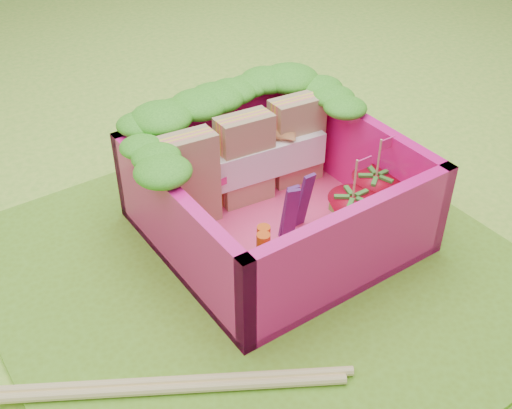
{
  "coord_description": "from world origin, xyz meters",
  "views": [
    {
      "loc": [
        -1.44,
        -2.07,
        2.34
      ],
      "look_at": [
        0.13,
        0.21,
        0.28
      ],
      "focal_mm": 45.0,
      "sensor_mm": 36.0,
      "label": 1
    }
  ],
  "objects_px": {
    "strawberry_right": "(374,196)",
    "chopsticks": "(118,388)",
    "strawberry_left": "(351,217)",
    "bento_box": "(276,192)",
    "sandwich_stack": "(246,160)",
    "broccoli": "(234,267)"
  },
  "relations": [
    {
      "from": "strawberry_right",
      "to": "chopsticks",
      "type": "height_order",
      "value": "strawberry_right"
    },
    {
      "from": "chopsticks",
      "to": "strawberry_left",
      "type": "bearing_deg",
      "value": 6.98
    },
    {
      "from": "chopsticks",
      "to": "strawberry_right",
      "type": "bearing_deg",
      "value": 8.38
    },
    {
      "from": "bento_box",
      "to": "strawberry_right",
      "type": "xyz_separation_m",
      "value": [
        0.5,
        -0.25,
        -0.08
      ]
    },
    {
      "from": "sandwich_stack",
      "to": "broccoli",
      "type": "relative_size",
      "value": 3.11
    },
    {
      "from": "bento_box",
      "to": "broccoli",
      "type": "distance_m",
      "value": 0.59
    },
    {
      "from": "bento_box",
      "to": "sandwich_stack",
      "type": "height_order",
      "value": "sandwich_stack"
    },
    {
      "from": "strawberry_right",
      "to": "strawberry_left",
      "type": "bearing_deg",
      "value": -163.07
    },
    {
      "from": "broccoli",
      "to": "strawberry_right",
      "type": "height_order",
      "value": "strawberry_right"
    },
    {
      "from": "broccoli",
      "to": "strawberry_right",
      "type": "xyz_separation_m",
      "value": [
        0.99,
        0.07,
        -0.03
      ]
    },
    {
      "from": "sandwich_stack",
      "to": "chopsticks",
      "type": "bearing_deg",
      "value": -146.29
    },
    {
      "from": "bento_box",
      "to": "strawberry_right",
      "type": "height_order",
      "value": "strawberry_right"
    },
    {
      "from": "bento_box",
      "to": "strawberry_left",
      "type": "distance_m",
      "value": 0.43
    },
    {
      "from": "strawberry_left",
      "to": "strawberry_right",
      "type": "height_order",
      "value": "strawberry_right"
    },
    {
      "from": "strawberry_right",
      "to": "chopsticks",
      "type": "xyz_separation_m",
      "value": [
        -1.71,
        -0.25,
        -0.17
      ]
    },
    {
      "from": "bento_box",
      "to": "sandwich_stack",
      "type": "xyz_separation_m",
      "value": [
        0.01,
        0.31,
        0.05
      ]
    },
    {
      "from": "strawberry_left",
      "to": "broccoli",
      "type": "bearing_deg",
      "value": -179.88
    },
    {
      "from": "strawberry_right",
      "to": "bento_box",
      "type": "bearing_deg",
      "value": 153.41
    },
    {
      "from": "bento_box",
      "to": "strawberry_left",
      "type": "height_order",
      "value": "strawberry_left"
    },
    {
      "from": "strawberry_left",
      "to": "chopsticks",
      "type": "xyz_separation_m",
      "value": [
        -1.48,
        -0.18,
        -0.17
      ]
    },
    {
      "from": "bento_box",
      "to": "strawberry_left",
      "type": "xyz_separation_m",
      "value": [
        0.27,
        -0.32,
        -0.09
      ]
    },
    {
      "from": "bento_box",
      "to": "chopsticks",
      "type": "bearing_deg",
      "value": -157.46
    }
  ]
}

